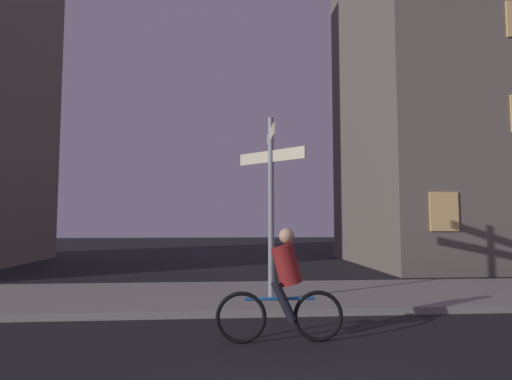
# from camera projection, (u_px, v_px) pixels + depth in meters

# --- Properties ---
(sidewalk_kerb) EXTENTS (40.00, 3.43, 0.14)m
(sidewalk_kerb) POSITION_uv_depth(u_px,v_px,m) (253.00, 296.00, 8.98)
(sidewalk_kerb) COLOR gray
(sidewalk_kerb) RESTS_ON ground_plane
(signpost) EXTENTS (1.20, 1.23, 3.69)m
(signpost) POSITION_uv_depth(u_px,v_px,m) (271.00, 190.00, 8.34)
(signpost) COLOR gray
(signpost) RESTS_ON sidewalk_kerb
(cyclist) EXTENTS (1.82, 0.32, 1.61)m
(cyclist) POSITION_uv_depth(u_px,v_px,m) (283.00, 289.00, 5.84)
(cyclist) COLOR black
(cyclist) RESTS_ON ground_plane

